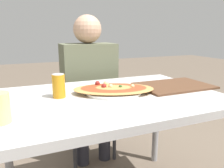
# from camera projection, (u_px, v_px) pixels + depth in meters

# --- Properties ---
(dining_table) EXTENTS (1.22, 0.80, 0.73)m
(dining_table) POSITION_uv_depth(u_px,v_px,m) (109.00, 109.00, 1.20)
(dining_table) COLOR silver
(dining_table) RESTS_ON ground_plane
(chair_far_seated) EXTENTS (0.40, 0.40, 0.88)m
(chair_far_seated) POSITION_uv_depth(u_px,v_px,m) (86.00, 99.00, 1.92)
(chair_far_seated) COLOR #3F2D1E
(chair_far_seated) RESTS_ON ground_plane
(person_seated) EXTENTS (0.42, 0.27, 1.20)m
(person_seated) POSITION_uv_depth(u_px,v_px,m) (89.00, 78.00, 1.77)
(person_seated) COLOR #2D2D38
(person_seated) RESTS_ON ground_plane
(pizza_main) EXTENTS (0.51, 0.39, 0.06)m
(pizza_main) POSITION_uv_depth(u_px,v_px,m) (114.00, 89.00, 1.23)
(pizza_main) COLOR white
(pizza_main) RESTS_ON dining_table
(soda_can) EXTENTS (0.07, 0.07, 0.12)m
(soda_can) POSITION_uv_depth(u_px,v_px,m) (59.00, 86.00, 1.13)
(soda_can) COLOR orange
(soda_can) RESTS_ON dining_table
(serving_tray) EXTENTS (0.45, 0.31, 0.01)m
(serving_tray) POSITION_uv_depth(u_px,v_px,m) (174.00, 86.00, 1.37)
(serving_tray) COLOR brown
(serving_tray) RESTS_ON dining_table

